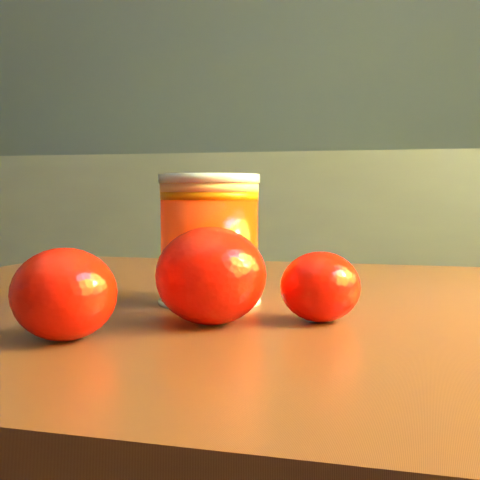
# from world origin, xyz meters

# --- Properties ---
(kitchen_counter) EXTENTS (3.15, 0.60, 0.90)m
(kitchen_counter) POSITION_xyz_m (0.00, 1.45, 0.45)
(kitchen_counter) COLOR #4F4F54
(kitchen_counter) RESTS_ON ground
(table) EXTENTS (0.96, 0.69, 0.70)m
(table) POSITION_xyz_m (0.89, 0.06, 0.61)
(table) COLOR brown
(table) RESTS_ON ground
(juice_glass) EXTENTS (0.08, 0.08, 0.10)m
(juice_glass) POSITION_xyz_m (0.76, 0.04, 0.76)
(juice_glass) COLOR #FF2B05
(juice_glass) RESTS_ON table
(orange_front) EXTENTS (0.10, 0.10, 0.07)m
(orange_front) POSITION_xyz_m (0.79, -0.04, 0.74)
(orange_front) COLOR #FF1505
(orange_front) RESTS_ON table
(orange_back) EXTENTS (0.06, 0.06, 0.05)m
(orange_back) POSITION_xyz_m (0.86, -0.02, 0.73)
(orange_back) COLOR #FF1505
(orange_back) RESTS_ON table
(orange_extra) EXTENTS (0.08, 0.08, 0.06)m
(orange_extra) POSITION_xyz_m (0.72, -0.11, 0.73)
(orange_extra) COLOR #FF1505
(orange_extra) RESTS_ON table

